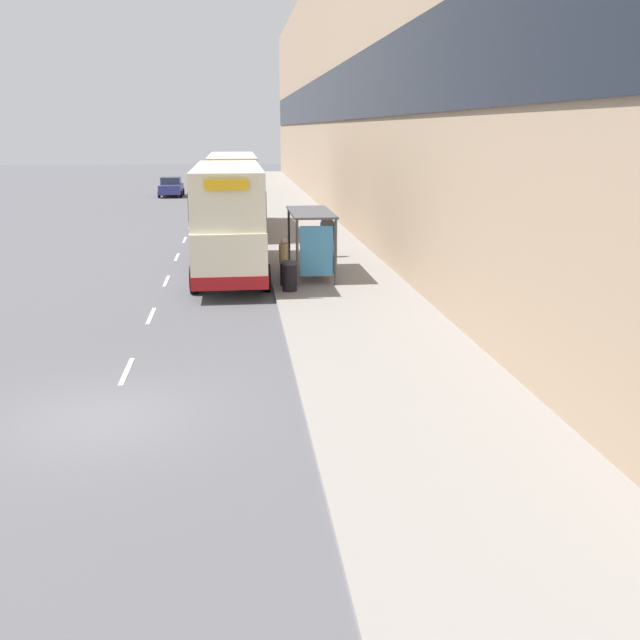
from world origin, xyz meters
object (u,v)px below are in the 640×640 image
(double_decker_bus_ahead, at_px, (233,192))
(car_0, at_px, (171,187))
(pedestrian_at_shelter, at_px, (284,261))
(litter_bin, at_px, (290,276))
(bus_shelter, at_px, (316,232))
(double_decker_bus_near, at_px, (229,218))
(pedestrian_1, at_px, (324,236))

(double_decker_bus_ahead, distance_m, car_0, 23.85)
(car_0, relative_size, pedestrian_at_shelter, 2.27)
(litter_bin, bearing_deg, bus_shelter, 63.62)
(car_0, bearing_deg, double_decker_bus_near, 98.42)
(car_0, xyz_separation_m, pedestrian_1, (9.39, -32.57, 0.23))
(double_decker_bus_near, xyz_separation_m, pedestrian_1, (4.13, 2.96, -1.22))
(pedestrian_at_shelter, bearing_deg, pedestrian_1, 69.24)
(bus_shelter, height_order, car_0, bus_shelter)
(pedestrian_1, distance_m, litter_bin, 7.02)
(bus_shelter, height_order, double_decker_bus_ahead, double_decker_bus_ahead)
(double_decker_bus_near, bearing_deg, litter_bin, -61.04)
(pedestrian_at_shelter, bearing_deg, litter_bin, -82.11)
(bus_shelter, distance_m, double_decker_bus_ahead, 13.99)
(double_decker_bus_ahead, xyz_separation_m, pedestrian_at_shelter, (1.81, -15.14, -1.25))
(double_decker_bus_near, distance_m, double_decker_bus_ahead, 12.34)
(double_decker_bus_ahead, xyz_separation_m, car_0, (-5.40, 23.19, -1.45))
(bus_shelter, distance_m, double_decker_bus_near, 3.56)
(pedestrian_at_shelter, xyz_separation_m, litter_bin, (0.13, -0.94, -0.37))
(bus_shelter, relative_size, car_0, 1.05)
(litter_bin, bearing_deg, pedestrian_at_shelter, 97.89)
(double_decker_bus_ahead, bearing_deg, bus_shelter, -76.93)
(bus_shelter, distance_m, litter_bin, 3.00)
(double_decker_bus_ahead, bearing_deg, car_0, 103.10)
(double_decker_bus_near, xyz_separation_m, litter_bin, (2.08, -3.75, -1.61))
(bus_shelter, relative_size, litter_bin, 4.00)
(double_decker_bus_ahead, height_order, pedestrian_1, double_decker_bus_ahead)
(car_0, bearing_deg, pedestrian_1, 106.08)
(double_decker_bus_near, xyz_separation_m, car_0, (-5.26, 35.52, -1.45))
(double_decker_bus_near, height_order, pedestrian_1, double_decker_bus_near)
(car_0, bearing_deg, litter_bin, 100.58)
(bus_shelter, relative_size, double_decker_bus_ahead, 0.38)
(pedestrian_1, bearing_deg, double_decker_bus_ahead, 113.06)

